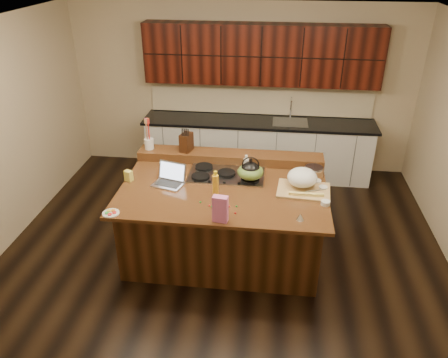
# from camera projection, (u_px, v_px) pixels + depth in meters

# --- Properties ---
(room) EXTENTS (5.52, 5.02, 2.72)m
(room) POSITION_uv_depth(u_px,v_px,m) (223.00, 154.00, 4.89)
(room) COLOR black
(room) RESTS_ON ground
(island) EXTENTS (2.40, 1.60, 0.92)m
(island) POSITION_uv_depth(u_px,v_px,m) (224.00, 220.00, 5.31)
(island) COLOR black
(island) RESTS_ON ground
(back_ledge) EXTENTS (2.40, 0.30, 0.12)m
(back_ledge) POSITION_uv_depth(u_px,v_px,m) (230.00, 157.00, 5.68)
(back_ledge) COLOR black
(back_ledge) RESTS_ON island
(cooktop) EXTENTS (0.92, 0.52, 0.05)m
(cooktop) POSITION_uv_depth(u_px,v_px,m) (226.00, 174.00, 5.35)
(cooktop) COLOR gray
(cooktop) RESTS_ON island
(back_counter) EXTENTS (3.70, 0.66, 2.40)m
(back_counter) POSITION_uv_depth(u_px,v_px,m) (259.00, 117.00, 6.98)
(back_counter) COLOR silver
(back_counter) RESTS_ON ground
(kettle) EXTENTS (0.25, 0.25, 0.21)m
(kettle) POSITION_uv_depth(u_px,v_px,m) (250.00, 170.00, 5.14)
(kettle) COLOR black
(kettle) RESTS_ON cooktop
(green_bowl) EXTENTS (0.32, 0.32, 0.17)m
(green_bowl) POSITION_uv_depth(u_px,v_px,m) (250.00, 172.00, 5.15)
(green_bowl) COLOR #52712D
(green_bowl) RESTS_ON cooktop
(laptop) EXTENTS (0.40, 0.35, 0.24)m
(laptop) POSITION_uv_depth(u_px,v_px,m) (170.00, 178.00, 5.15)
(laptop) COLOR #B7B7BC
(laptop) RESTS_ON island
(oil_bottle) EXTENTS (0.09, 0.09, 0.27)m
(oil_bottle) POSITION_uv_depth(u_px,v_px,m) (216.00, 186.00, 4.84)
(oil_bottle) COLOR gold
(oil_bottle) RESTS_ON island
(vinegar_bottle) EXTENTS (0.08, 0.08, 0.25)m
(vinegar_bottle) POSITION_uv_depth(u_px,v_px,m) (246.00, 168.00, 5.25)
(vinegar_bottle) COLOR silver
(vinegar_bottle) RESTS_ON island
(wooden_tray) EXTENTS (0.63, 0.50, 0.24)m
(wooden_tray) POSITION_uv_depth(u_px,v_px,m) (303.00, 180.00, 5.02)
(wooden_tray) COLOR tan
(wooden_tray) RESTS_ON island
(ramekin_a) EXTENTS (0.11, 0.11, 0.04)m
(ramekin_a) POSITION_uv_depth(u_px,v_px,m) (325.00, 203.00, 4.74)
(ramekin_a) COLOR white
(ramekin_a) RESTS_ON island
(ramekin_b) EXTENTS (0.12, 0.12, 0.04)m
(ramekin_b) POSITION_uv_depth(u_px,v_px,m) (323.00, 188.00, 5.03)
(ramekin_b) COLOR white
(ramekin_b) RESTS_ON island
(ramekin_c) EXTENTS (0.11, 0.11, 0.04)m
(ramekin_c) POSITION_uv_depth(u_px,v_px,m) (317.00, 182.00, 5.16)
(ramekin_c) COLOR white
(ramekin_c) RESTS_ON island
(strainer_bowl) EXTENTS (0.26, 0.26, 0.09)m
(strainer_bowl) POSITION_uv_depth(u_px,v_px,m) (314.00, 172.00, 5.34)
(strainer_bowl) COLOR #996B3F
(strainer_bowl) RESTS_ON island
(kitchen_timer) EXTENTS (0.09, 0.09, 0.07)m
(kitchen_timer) POSITION_uv_depth(u_px,v_px,m) (300.00, 217.00, 4.48)
(kitchen_timer) COLOR silver
(kitchen_timer) RESTS_ON island
(pink_bag) EXTENTS (0.16, 0.10, 0.29)m
(pink_bag) POSITION_uv_depth(u_px,v_px,m) (220.00, 209.00, 4.41)
(pink_bag) COLOR #D765A1
(pink_bag) RESTS_ON island
(candy_plate) EXTENTS (0.21, 0.21, 0.01)m
(candy_plate) POSITION_uv_depth(u_px,v_px,m) (111.00, 213.00, 4.59)
(candy_plate) COLOR white
(candy_plate) RESTS_ON island
(package_box) EXTENTS (0.11, 0.10, 0.13)m
(package_box) POSITION_uv_depth(u_px,v_px,m) (129.00, 176.00, 5.21)
(package_box) COLOR #E1D04F
(package_box) RESTS_ON island
(utensil_crock) EXTENTS (0.13, 0.13, 0.14)m
(utensil_crock) POSITION_uv_depth(u_px,v_px,m) (149.00, 144.00, 5.73)
(utensil_crock) COLOR white
(utensil_crock) RESTS_ON back_ledge
(knife_block) EXTENTS (0.17, 0.22, 0.24)m
(knife_block) POSITION_uv_depth(u_px,v_px,m) (186.00, 142.00, 5.66)
(knife_block) COLOR black
(knife_block) RESTS_ON back_ledge
(gumdrop_0) EXTENTS (0.02, 0.02, 0.02)m
(gumdrop_0) POSITION_uv_depth(u_px,v_px,m) (222.00, 209.00, 4.66)
(gumdrop_0) COLOR red
(gumdrop_0) RESTS_ON island
(gumdrop_1) EXTENTS (0.02, 0.02, 0.02)m
(gumdrop_1) POSITION_uv_depth(u_px,v_px,m) (219.00, 208.00, 4.68)
(gumdrop_1) COLOR #198C26
(gumdrop_1) RESTS_ON island
(gumdrop_2) EXTENTS (0.02, 0.02, 0.02)m
(gumdrop_2) POSITION_uv_depth(u_px,v_px,m) (209.00, 206.00, 4.72)
(gumdrop_2) COLOR red
(gumdrop_2) RESTS_ON island
(gumdrop_3) EXTENTS (0.02, 0.02, 0.02)m
(gumdrop_3) POSITION_uv_depth(u_px,v_px,m) (200.00, 202.00, 4.78)
(gumdrop_3) COLOR #198C26
(gumdrop_3) RESTS_ON island
(gumdrop_4) EXTENTS (0.02, 0.02, 0.02)m
(gumdrop_4) POSITION_uv_depth(u_px,v_px,m) (235.00, 213.00, 4.59)
(gumdrop_4) COLOR red
(gumdrop_4) RESTS_ON island
(gumdrop_5) EXTENTS (0.02, 0.02, 0.02)m
(gumdrop_5) POSITION_uv_depth(u_px,v_px,m) (212.00, 206.00, 4.70)
(gumdrop_5) COLOR #198C26
(gumdrop_5) RESTS_ON island
(gumdrop_6) EXTENTS (0.02, 0.02, 0.02)m
(gumdrop_6) POSITION_uv_depth(u_px,v_px,m) (229.00, 206.00, 4.71)
(gumdrop_6) COLOR red
(gumdrop_6) RESTS_ON island
(gumdrop_7) EXTENTS (0.02, 0.02, 0.02)m
(gumdrop_7) POSITION_uv_depth(u_px,v_px,m) (213.00, 205.00, 4.74)
(gumdrop_7) COLOR #198C26
(gumdrop_7) RESTS_ON island
(gumdrop_8) EXTENTS (0.02, 0.02, 0.02)m
(gumdrop_8) POSITION_uv_depth(u_px,v_px,m) (218.00, 204.00, 4.76)
(gumdrop_8) COLOR red
(gumdrop_8) RESTS_ON island
(gumdrop_9) EXTENTS (0.02, 0.02, 0.02)m
(gumdrop_9) POSITION_uv_depth(u_px,v_px,m) (237.00, 206.00, 4.71)
(gumdrop_9) COLOR #198C26
(gumdrop_9) RESTS_ON island
(gumdrop_10) EXTENTS (0.02, 0.02, 0.02)m
(gumdrop_10) POSITION_uv_depth(u_px,v_px,m) (218.00, 205.00, 4.73)
(gumdrop_10) COLOR red
(gumdrop_10) RESTS_ON island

